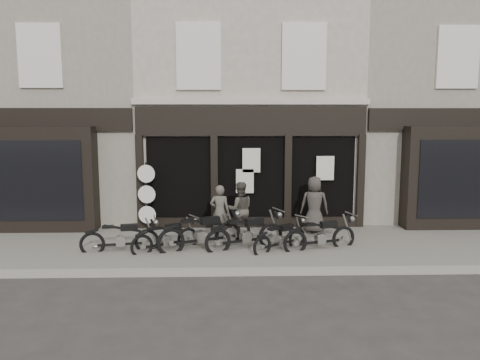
{
  "coord_description": "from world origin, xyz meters",
  "views": [
    {
      "loc": [
        -0.74,
        -11.57,
        3.6
      ],
      "look_at": [
        -0.38,
        1.6,
        1.8
      ],
      "focal_mm": 35.0,
      "sensor_mm": 36.0,
      "label": 1
    }
  ],
  "objects_px": {
    "motorcycle_4": "(281,240)",
    "man_left": "(220,212)",
    "man_centre": "(240,209)",
    "man_right": "(314,205)",
    "motorcycle_3": "(246,236)",
    "motorcycle_1": "(166,240)",
    "advert_sign_post": "(147,200)",
    "motorcycle_2": "(201,236)",
    "motorcycle_5": "(321,238)",
    "motorcycle_0": "(121,240)"
  },
  "relations": [
    {
      "from": "motorcycle_2",
      "to": "man_right",
      "type": "distance_m",
      "value": 3.7
    },
    {
      "from": "motorcycle_1",
      "to": "man_centre",
      "type": "xyz_separation_m",
      "value": [
        1.98,
        1.27,
        0.56
      ]
    },
    {
      "from": "motorcycle_0",
      "to": "motorcycle_3",
      "type": "distance_m",
      "value": 3.28
    },
    {
      "from": "motorcycle_4",
      "to": "man_centre",
      "type": "xyz_separation_m",
      "value": [
        -1.05,
        1.31,
        0.57
      ]
    },
    {
      "from": "advert_sign_post",
      "to": "motorcycle_3",
      "type": "bearing_deg",
      "value": -25.89
    },
    {
      "from": "motorcycle_4",
      "to": "man_left",
      "type": "bearing_deg",
      "value": 107.53
    },
    {
      "from": "man_left",
      "to": "motorcycle_5",
      "type": "bearing_deg",
      "value": 163.68
    },
    {
      "from": "man_right",
      "to": "motorcycle_1",
      "type": "bearing_deg",
      "value": 28.06
    },
    {
      "from": "motorcycle_0",
      "to": "man_left",
      "type": "distance_m",
      "value": 2.85
    },
    {
      "from": "motorcycle_2",
      "to": "man_centre",
      "type": "bearing_deg",
      "value": 23.7
    },
    {
      "from": "motorcycle_4",
      "to": "man_centre",
      "type": "relative_size",
      "value": 0.99
    },
    {
      "from": "man_right",
      "to": "advert_sign_post",
      "type": "distance_m",
      "value": 5.06
    },
    {
      "from": "motorcycle_0",
      "to": "man_centre",
      "type": "height_order",
      "value": "man_centre"
    },
    {
      "from": "motorcycle_0",
      "to": "motorcycle_2",
      "type": "distance_m",
      "value": 2.1
    },
    {
      "from": "man_left",
      "to": "man_right",
      "type": "xyz_separation_m",
      "value": [
        2.83,
        0.61,
        0.08
      ]
    },
    {
      "from": "motorcycle_2",
      "to": "advert_sign_post",
      "type": "bearing_deg",
      "value": 107.85
    },
    {
      "from": "motorcycle_1",
      "to": "motorcycle_5",
      "type": "distance_m",
      "value": 4.09
    },
    {
      "from": "man_right",
      "to": "motorcycle_3",
      "type": "bearing_deg",
      "value": 43.17
    },
    {
      "from": "motorcycle_1",
      "to": "man_right",
      "type": "xyz_separation_m",
      "value": [
        4.22,
        1.67,
        0.61
      ]
    },
    {
      "from": "motorcycle_4",
      "to": "advert_sign_post",
      "type": "distance_m",
      "value": 4.42
    },
    {
      "from": "motorcycle_5",
      "to": "advert_sign_post",
      "type": "xyz_separation_m",
      "value": [
        -4.91,
        2.03,
        0.68
      ]
    },
    {
      "from": "man_centre",
      "to": "man_right",
      "type": "bearing_deg",
      "value": -177.1
    },
    {
      "from": "motorcycle_3",
      "to": "motorcycle_4",
      "type": "distance_m",
      "value": 0.93
    },
    {
      "from": "motorcycle_4",
      "to": "motorcycle_2",
      "type": "bearing_deg",
      "value": 138.06
    },
    {
      "from": "motorcycle_0",
      "to": "man_right",
      "type": "bearing_deg",
      "value": 7.42
    },
    {
      "from": "motorcycle_2",
      "to": "man_left",
      "type": "distance_m",
      "value": 1.17
    },
    {
      "from": "advert_sign_post",
      "to": "man_left",
      "type": "bearing_deg",
      "value": -15.84
    },
    {
      "from": "motorcycle_1",
      "to": "motorcycle_2",
      "type": "relative_size",
      "value": 0.78
    },
    {
      "from": "motorcycle_1",
      "to": "motorcycle_3",
      "type": "height_order",
      "value": "motorcycle_3"
    },
    {
      "from": "motorcycle_5",
      "to": "man_left",
      "type": "distance_m",
      "value": 2.94
    },
    {
      "from": "motorcycle_1",
      "to": "man_left",
      "type": "xyz_separation_m",
      "value": [
        1.4,
        1.06,
        0.53
      ]
    },
    {
      "from": "motorcycle_3",
      "to": "advert_sign_post",
      "type": "height_order",
      "value": "advert_sign_post"
    },
    {
      "from": "motorcycle_0",
      "to": "motorcycle_4",
      "type": "distance_m",
      "value": 4.19
    },
    {
      "from": "motorcycle_5",
      "to": "motorcycle_3",
      "type": "bearing_deg",
      "value": 158.66
    },
    {
      "from": "motorcycle_5",
      "to": "man_centre",
      "type": "height_order",
      "value": "man_centre"
    },
    {
      "from": "motorcycle_1",
      "to": "motorcycle_5",
      "type": "xyz_separation_m",
      "value": [
        4.09,
        -0.03,
        0.03
      ]
    },
    {
      "from": "motorcycle_2",
      "to": "man_left",
      "type": "bearing_deg",
      "value": 39.28
    },
    {
      "from": "motorcycle_1",
      "to": "advert_sign_post",
      "type": "xyz_separation_m",
      "value": [
        -0.83,
        2.01,
        0.72
      ]
    },
    {
      "from": "motorcycle_3",
      "to": "man_centre",
      "type": "xyz_separation_m",
      "value": [
        -0.13,
        1.18,
        0.49
      ]
    },
    {
      "from": "advert_sign_post",
      "to": "motorcycle_0",
      "type": "bearing_deg",
      "value": -92.2
    },
    {
      "from": "motorcycle_5",
      "to": "man_left",
      "type": "bearing_deg",
      "value": 140.15
    },
    {
      "from": "motorcycle_5",
      "to": "advert_sign_post",
      "type": "distance_m",
      "value": 5.36
    },
    {
      "from": "motorcycle_1",
      "to": "motorcycle_2",
      "type": "xyz_separation_m",
      "value": [
        0.92,
        0.09,
        0.08
      ]
    },
    {
      "from": "motorcycle_3",
      "to": "motorcycle_4",
      "type": "xyz_separation_m",
      "value": [
        0.92,
        -0.13,
        -0.08
      ]
    },
    {
      "from": "motorcycle_1",
      "to": "advert_sign_post",
      "type": "distance_m",
      "value": 2.29
    },
    {
      "from": "advert_sign_post",
      "to": "motorcycle_1",
      "type": "bearing_deg",
      "value": -60.37
    },
    {
      "from": "motorcycle_3",
      "to": "advert_sign_post",
      "type": "distance_m",
      "value": 3.56
    },
    {
      "from": "motorcycle_2",
      "to": "man_centre",
      "type": "distance_m",
      "value": 1.66
    },
    {
      "from": "motorcycle_1",
      "to": "motorcycle_4",
      "type": "xyz_separation_m",
      "value": [
        3.02,
        -0.04,
        -0.01
      ]
    },
    {
      "from": "motorcycle_1",
      "to": "motorcycle_0",
      "type": "bearing_deg",
      "value": 150.86
    }
  ]
}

